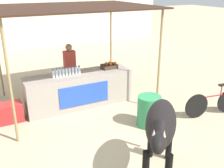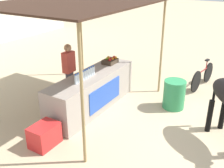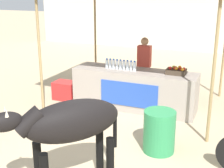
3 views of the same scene
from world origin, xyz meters
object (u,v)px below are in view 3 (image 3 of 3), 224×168
Objects in this scene: stall_counter at (134,89)px; vendor_behind_counter at (144,68)px; fruit_crate at (176,71)px; cooler_box at (66,90)px; cow at (69,125)px; water_barrel at (159,131)px.

vendor_behind_counter is at bearing 90.06° from stall_counter.
cooler_box is (-2.89, -0.15, -0.80)m from fruit_crate.
vendor_behind_counter reaches higher than cow.
fruit_crate is 2.02m from water_barrel.
stall_counter is 3.88× the size of water_barrel.
fruit_crate reaches higher than stall_counter.
cow is at bearing -86.41° from stall_counter.
cooler_box is (-1.90, -0.10, -0.24)m from stall_counter.
water_barrel reaches higher than cooler_box.
water_barrel is 0.47× the size of cow.
water_barrel is (3.02, -1.76, 0.15)m from cooler_box.
fruit_crate is 0.73× the size of cooler_box.
stall_counter is at bearing 120.98° from water_barrel.
cow is at bearing -119.26° from water_barrel.
fruit_crate is 0.27× the size of cow.
stall_counter is 1.82× the size of vendor_behind_counter.
vendor_behind_counter is at bearing 113.16° from water_barrel.
vendor_behind_counter is 4.23m from cow.
vendor_behind_counter is 2.75× the size of cooler_box.
water_barrel is at bearing -59.02° from stall_counter.
fruit_crate reaches higher than cooler_box.
cooler_box is 0.78× the size of water_barrel.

